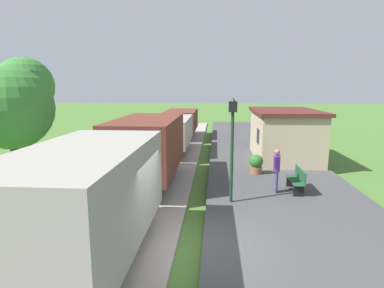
{
  "coord_description": "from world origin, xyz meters",
  "views": [
    {
      "loc": [
        0.5,
        -7.69,
        4.27
      ],
      "look_at": [
        -0.59,
        6.86,
        1.67
      ],
      "focal_mm": 29.84,
      "sensor_mm": 36.0,
      "label": 1
    }
  ],
  "objects_px": {
    "station_hut": "(284,134)",
    "person_waiting": "(277,169)",
    "potted_planter": "(256,164)",
    "freight_train": "(158,142)",
    "bench_near_hut": "(297,180)",
    "tree_trackside_mid": "(11,108)",
    "tree_trackside_far": "(25,86)",
    "bench_down_platform": "(261,138)",
    "lamp_post_near": "(232,131)"
  },
  "relations": [
    {
      "from": "bench_near_hut",
      "to": "bench_down_platform",
      "type": "xyz_separation_m",
      "value": [
        0.0,
        10.2,
        0.0
      ]
    },
    {
      "from": "bench_near_hut",
      "to": "tree_trackside_far",
      "type": "distance_m",
      "value": 15.4
    },
    {
      "from": "bench_near_hut",
      "to": "lamp_post_near",
      "type": "bearing_deg",
      "value": -152.41
    },
    {
      "from": "person_waiting",
      "to": "tree_trackside_mid",
      "type": "bearing_deg",
      "value": 23.12
    },
    {
      "from": "tree_trackside_mid",
      "to": "freight_train",
      "type": "bearing_deg",
      "value": 52.11
    },
    {
      "from": "lamp_post_near",
      "to": "station_hut",
      "type": "bearing_deg",
      "value": 65.92
    },
    {
      "from": "freight_train",
      "to": "station_hut",
      "type": "relative_size",
      "value": 4.48
    },
    {
      "from": "station_hut",
      "to": "lamp_post_near",
      "type": "distance_m",
      "value": 8.23
    },
    {
      "from": "bench_down_platform",
      "to": "person_waiting",
      "type": "relative_size",
      "value": 0.88
    },
    {
      "from": "person_waiting",
      "to": "station_hut",
      "type": "bearing_deg",
      "value": -90.65
    },
    {
      "from": "bench_near_hut",
      "to": "lamp_post_near",
      "type": "height_order",
      "value": "lamp_post_near"
    },
    {
      "from": "lamp_post_near",
      "to": "tree_trackside_far",
      "type": "xyz_separation_m",
      "value": [
        -11.38,
        6.67,
        1.53
      ]
    },
    {
      "from": "bench_near_hut",
      "to": "person_waiting",
      "type": "bearing_deg",
      "value": -167.68
    },
    {
      "from": "freight_train",
      "to": "person_waiting",
      "type": "distance_m",
      "value": 6.4
    },
    {
      "from": "freight_train",
      "to": "tree_trackside_far",
      "type": "xyz_separation_m",
      "value": [
        -7.91,
        1.84,
        2.78
      ]
    },
    {
      "from": "tree_trackside_far",
      "to": "lamp_post_near",
      "type": "bearing_deg",
      "value": -30.36
    },
    {
      "from": "bench_down_platform",
      "to": "potted_planter",
      "type": "height_order",
      "value": "potted_planter"
    },
    {
      "from": "bench_down_platform",
      "to": "potted_planter",
      "type": "bearing_deg",
      "value": -99.39
    },
    {
      "from": "person_waiting",
      "to": "potted_planter",
      "type": "bearing_deg",
      "value": -67.78
    },
    {
      "from": "station_hut",
      "to": "tree_trackside_mid",
      "type": "relative_size",
      "value": 1.16
    },
    {
      "from": "bench_down_platform",
      "to": "potted_planter",
      "type": "relative_size",
      "value": 1.64
    },
    {
      "from": "station_hut",
      "to": "person_waiting",
      "type": "xyz_separation_m",
      "value": [
        -1.55,
        -6.25,
        -0.47
      ]
    },
    {
      "from": "station_hut",
      "to": "lamp_post_near",
      "type": "bearing_deg",
      "value": -114.08
    },
    {
      "from": "station_hut",
      "to": "bench_near_hut",
      "type": "distance_m",
      "value": 6.18
    },
    {
      "from": "tree_trackside_far",
      "to": "station_hut",
      "type": "bearing_deg",
      "value": 3.01
    },
    {
      "from": "station_hut",
      "to": "freight_train",
      "type": "bearing_deg",
      "value": -158.99
    },
    {
      "from": "potted_planter",
      "to": "tree_trackside_far",
      "type": "relative_size",
      "value": 0.15
    },
    {
      "from": "bench_near_hut",
      "to": "potted_planter",
      "type": "relative_size",
      "value": 1.64
    },
    {
      "from": "potted_planter",
      "to": "bench_down_platform",
      "type": "bearing_deg",
      "value": 80.61
    },
    {
      "from": "bench_down_platform",
      "to": "tree_trackside_far",
      "type": "height_order",
      "value": "tree_trackside_far"
    },
    {
      "from": "person_waiting",
      "to": "lamp_post_near",
      "type": "height_order",
      "value": "lamp_post_near"
    },
    {
      "from": "station_hut",
      "to": "lamp_post_near",
      "type": "relative_size",
      "value": 1.57
    },
    {
      "from": "tree_trackside_mid",
      "to": "tree_trackside_far",
      "type": "distance_m",
      "value": 8.1
    },
    {
      "from": "bench_near_hut",
      "to": "tree_trackside_far",
      "type": "relative_size",
      "value": 0.25
    },
    {
      "from": "tree_trackside_mid",
      "to": "tree_trackside_far",
      "type": "relative_size",
      "value": 0.84
    },
    {
      "from": "bench_near_hut",
      "to": "person_waiting",
      "type": "relative_size",
      "value": 0.88
    },
    {
      "from": "tree_trackside_far",
      "to": "potted_planter",
      "type": "bearing_deg",
      "value": -12.29
    },
    {
      "from": "bench_near_hut",
      "to": "tree_trackside_mid",
      "type": "xyz_separation_m",
      "value": [
        -10.2,
        -1.81,
        2.84
      ]
    },
    {
      "from": "freight_train",
      "to": "tree_trackside_far",
      "type": "bearing_deg",
      "value": 166.91
    },
    {
      "from": "bench_down_platform",
      "to": "potted_planter",
      "type": "distance_m",
      "value": 7.78
    },
    {
      "from": "freight_train",
      "to": "lamp_post_near",
      "type": "height_order",
      "value": "lamp_post_near"
    },
    {
      "from": "bench_down_platform",
      "to": "tree_trackside_far",
      "type": "bearing_deg",
      "value": -160.71
    },
    {
      "from": "bench_near_hut",
      "to": "station_hut",
      "type": "bearing_deg",
      "value": 83.38
    },
    {
      "from": "station_hut",
      "to": "bench_down_platform",
      "type": "xyz_separation_m",
      "value": [
        -0.7,
        4.13,
        -0.93
      ]
    },
    {
      "from": "station_hut",
      "to": "person_waiting",
      "type": "bearing_deg",
      "value": -103.89
    },
    {
      "from": "tree_trackside_far",
      "to": "bench_near_hut",
      "type": "bearing_deg",
      "value": -20.73
    },
    {
      "from": "bench_near_hut",
      "to": "freight_train",
      "type": "bearing_deg",
      "value": 150.41
    },
    {
      "from": "bench_near_hut",
      "to": "potted_planter",
      "type": "distance_m",
      "value": 2.82
    },
    {
      "from": "freight_train",
      "to": "lamp_post_near",
      "type": "xyz_separation_m",
      "value": [
        3.47,
        -4.83,
        1.25
      ]
    },
    {
      "from": "freight_train",
      "to": "bench_near_hut",
      "type": "distance_m",
      "value": 7.06
    }
  ]
}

